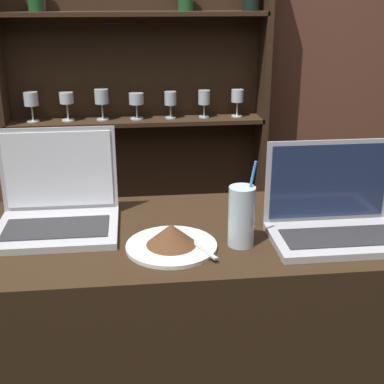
# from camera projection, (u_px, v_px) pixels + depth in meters

# --- Properties ---
(back_wall) EXTENTS (7.00, 0.06, 2.70)m
(back_wall) POSITION_uv_depth(u_px,v_px,m) (165.00, 65.00, 2.65)
(back_wall) COLOR brown
(back_wall) RESTS_ON ground_plane
(back_shelf) EXTENTS (1.27, 0.18, 2.00)m
(back_shelf) POSITION_uv_depth(u_px,v_px,m) (138.00, 130.00, 2.67)
(back_shelf) COLOR #332114
(back_shelf) RESTS_ON ground_plane
(laptop_near) EXTENTS (0.32, 0.25, 0.26)m
(laptop_near) POSITION_uv_depth(u_px,v_px,m) (58.00, 207.00, 1.45)
(laptop_near) COLOR #ADADB2
(laptop_near) RESTS_ON bar_counter
(laptop_far) EXTENTS (0.34, 0.21, 0.24)m
(laptop_far) POSITION_uv_depth(u_px,v_px,m) (334.00, 216.00, 1.39)
(laptop_far) COLOR #ADADB2
(laptop_far) RESTS_ON bar_counter
(cake_plate) EXTENTS (0.23, 0.23, 0.07)m
(cake_plate) POSITION_uv_depth(u_px,v_px,m) (171.00, 239.00, 1.33)
(cake_plate) COLOR silver
(cake_plate) RESTS_ON bar_counter
(water_glass) EXTENTS (0.07, 0.07, 0.22)m
(water_glass) POSITION_uv_depth(u_px,v_px,m) (241.00, 216.00, 1.33)
(water_glass) COLOR silver
(water_glass) RESTS_ON bar_counter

